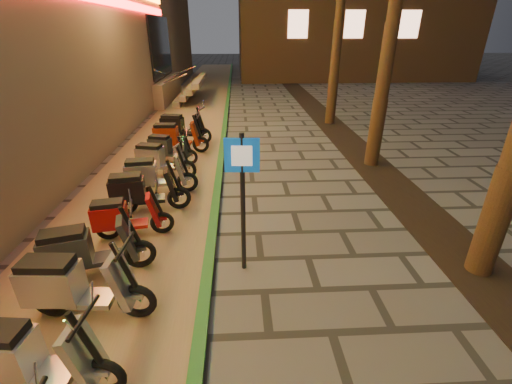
{
  "coord_description": "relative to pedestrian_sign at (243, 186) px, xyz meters",
  "views": [
    {
      "loc": [
        -0.35,
        -2.4,
        3.63
      ],
      "look_at": [
        -0.07,
        2.72,
        1.2
      ],
      "focal_mm": 24.0,
      "sensor_mm": 36.0,
      "label": 1
    }
  ],
  "objects": [
    {
      "name": "scooter_12",
      "position": [
        -2.1,
        6.15,
        -0.98
      ],
      "size": [
        1.75,
        0.61,
        1.23
      ],
      "rotation": [
        0.0,
        0.0,
        -0.05
      ],
      "color": "black",
      "rests_on": "ground"
    },
    {
      "name": "scooter_7",
      "position": [
        -2.26,
        1.07,
        -1.06
      ],
      "size": [
        1.48,
        0.64,
        1.04
      ],
      "rotation": [
        0.0,
        0.0,
        0.17
      ],
      "color": "black",
      "rests_on": "ground"
    },
    {
      "name": "scooter_10",
      "position": [
        -2.19,
        4.14,
        -1.01
      ],
      "size": [
        1.64,
        0.79,
        1.16
      ],
      "rotation": [
        0.0,
        0.0,
        -0.24
      ],
      "color": "black",
      "rests_on": "ground"
    },
    {
      "name": "scooter_4",
      "position": [
        -2.34,
        -2.03,
        -1.0
      ],
      "size": [
        1.67,
        0.62,
        1.17
      ],
      "rotation": [
        0.0,
        0.0,
        -0.1
      ],
      "color": "black",
      "rests_on": "ground"
    },
    {
      "name": "scooter_5",
      "position": [
        -2.31,
        -0.95,
        -0.97
      ],
      "size": [
        1.75,
        0.61,
        1.24
      ],
      "rotation": [
        0.0,
        0.0,
        -0.06
      ],
      "color": "black",
      "rests_on": "ground"
    },
    {
      "name": "scooter_9",
      "position": [
        -2.11,
        2.99,
        -1.0
      ],
      "size": [
        1.68,
        0.65,
        1.18
      ],
      "rotation": [
        0.0,
        0.0,
        0.12
      ],
      "color": "black",
      "rests_on": "ground"
    },
    {
      "name": "parking_strip",
      "position": [
        -2.3,
        7.73,
        -1.51
      ],
      "size": [
        3.4,
        60.0,
        0.01
      ],
      "primitive_type": "cube",
      "color": "#8C7251",
      "rests_on": "ground"
    },
    {
      "name": "planting_strip",
      "position": [
        3.9,
        2.73,
        -1.5
      ],
      "size": [
        1.2,
        40.0,
        0.02
      ],
      "primitive_type": "cube",
      "color": "black",
      "rests_on": "ground"
    },
    {
      "name": "scooter_11",
      "position": [
        -2.17,
        5.24,
        -1.05
      ],
      "size": [
        1.5,
        0.77,
        1.06
      ],
      "rotation": [
        0.0,
        0.0,
        -0.28
      ],
      "color": "black",
      "rests_on": "ground"
    },
    {
      "name": "green_curb",
      "position": [
        -0.6,
        7.73,
        -1.46
      ],
      "size": [
        0.18,
        60.0,
        0.1
      ],
      "primitive_type": "cube",
      "color": "#256427",
      "rests_on": "ground"
    },
    {
      "name": "pedestrian_sign",
      "position": [
        0.0,
        0.0,
        0.0
      ],
      "size": [
        0.51,
        0.1,
        2.33
      ],
      "rotation": [
        0.0,
        0.0,
        -0.07
      ],
      "color": "black",
      "rests_on": "ground"
    },
    {
      "name": "scooter_6",
      "position": [
        -2.49,
        -0.09,
        -1.0
      ],
      "size": [
        1.67,
        0.84,
        1.18
      ],
      "rotation": [
        0.0,
        0.0,
        0.27
      ],
      "color": "black",
      "rests_on": "ground"
    },
    {
      "name": "scooter_8",
      "position": [
        -2.17,
        2.08,
        -1.0
      ],
      "size": [
        1.69,
        0.71,
        1.18
      ],
      "rotation": [
        0.0,
        0.0,
        0.16
      ],
      "color": "black",
      "rests_on": "ground"
    },
    {
      "name": "scooter_13",
      "position": [
        -2.08,
        7.28,
        -0.96
      ],
      "size": [
        1.8,
        0.82,
        1.27
      ],
      "rotation": [
        0.0,
        0.0,
        -0.21
      ],
      "color": "black",
      "rests_on": "ground"
    }
  ]
}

